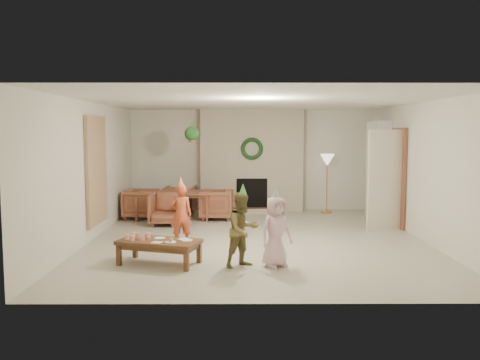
{
  "coord_description": "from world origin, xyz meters",
  "views": [
    {
      "loc": [
        -0.34,
        -9.11,
        1.97
      ],
      "look_at": [
        -0.3,
        0.4,
        1.05
      ],
      "focal_mm": 37.76,
      "sensor_mm": 36.0,
      "label": 1
    }
  ],
  "objects_px": {
    "dining_chair_right": "(216,204)",
    "dining_chair_far": "(180,200)",
    "dining_chair_near": "(168,209)",
    "coffee_table_top": "(159,242)",
    "child_pink": "(276,232)",
    "dining_chair_left": "(141,204)",
    "dining_table": "(175,205)",
    "child_red": "(181,215)",
    "child_plaid": "(243,230)"
  },
  "relations": [
    {
      "from": "dining_chair_right",
      "to": "child_pink",
      "type": "relative_size",
      "value": 0.71
    },
    {
      "from": "dining_table",
      "to": "dining_chair_far",
      "type": "xyz_separation_m",
      "value": [
        0.04,
        0.76,
        0.03
      ]
    },
    {
      "from": "dining_chair_right",
      "to": "dining_chair_far",
      "type": "bearing_deg",
      "value": -128.66
    },
    {
      "from": "dining_chair_far",
      "to": "dining_chair_left",
      "type": "relative_size",
      "value": 1.0
    },
    {
      "from": "dining_chair_right",
      "to": "coffee_table_top",
      "type": "bearing_deg",
      "value": -6.96
    },
    {
      "from": "dining_table",
      "to": "child_red",
      "type": "height_order",
      "value": "child_red"
    },
    {
      "from": "dining_table",
      "to": "coffee_table_top",
      "type": "xyz_separation_m",
      "value": [
        0.26,
        -3.9,
        0.03
      ]
    },
    {
      "from": "child_pink",
      "to": "dining_chair_right",
      "type": "bearing_deg",
      "value": 73.99
    },
    {
      "from": "dining_table",
      "to": "dining_chair_near",
      "type": "bearing_deg",
      "value": -90.0
    },
    {
      "from": "dining_chair_far",
      "to": "child_red",
      "type": "bearing_deg",
      "value": 99.9
    },
    {
      "from": "coffee_table_top",
      "to": "child_plaid",
      "type": "xyz_separation_m",
      "value": [
        1.24,
        -0.15,
        0.21
      ]
    },
    {
      "from": "dining_chair_left",
      "to": "child_red",
      "type": "xyz_separation_m",
      "value": [
        1.2,
        -2.65,
        0.19
      ]
    },
    {
      "from": "dining_chair_left",
      "to": "child_pink",
      "type": "xyz_separation_m",
      "value": [
        2.74,
        -4.08,
        0.18
      ]
    },
    {
      "from": "dining_chair_right",
      "to": "coffee_table_top",
      "type": "height_order",
      "value": "dining_chair_right"
    },
    {
      "from": "dining_chair_left",
      "to": "dining_chair_near",
      "type": "bearing_deg",
      "value": -135.0
    },
    {
      "from": "dining_chair_near",
      "to": "dining_chair_far",
      "type": "height_order",
      "value": "same"
    },
    {
      "from": "child_red",
      "to": "child_pink",
      "type": "relative_size",
      "value": 1.02
    },
    {
      "from": "dining_chair_left",
      "to": "dining_chair_right",
      "type": "bearing_deg",
      "value": -90.0
    },
    {
      "from": "dining_chair_near",
      "to": "child_plaid",
      "type": "xyz_separation_m",
      "value": [
        1.54,
        -3.29,
        0.21
      ]
    },
    {
      "from": "dining_chair_far",
      "to": "child_red",
      "type": "height_order",
      "value": "child_red"
    },
    {
      "from": "child_plaid",
      "to": "dining_chair_near",
      "type": "bearing_deg",
      "value": 80.49
    },
    {
      "from": "coffee_table_top",
      "to": "dining_chair_left",
      "type": "bearing_deg",
      "value": 122.0
    },
    {
      "from": "dining_chair_far",
      "to": "child_pink",
      "type": "bearing_deg",
      "value": 115.17
    },
    {
      "from": "dining_table",
      "to": "coffee_table_top",
      "type": "bearing_deg",
      "value": -83.03
    },
    {
      "from": "dining_chair_left",
      "to": "dining_table",
      "type": "bearing_deg",
      "value": -90.0
    },
    {
      "from": "dining_chair_near",
      "to": "dining_chair_far",
      "type": "distance_m",
      "value": 1.52
    },
    {
      "from": "dining_chair_near",
      "to": "child_pink",
      "type": "bearing_deg",
      "value": -55.2
    },
    {
      "from": "child_pink",
      "to": "coffee_table_top",
      "type": "bearing_deg",
      "value": 144.86
    },
    {
      "from": "dining_chair_far",
      "to": "child_pink",
      "type": "height_order",
      "value": "child_pink"
    },
    {
      "from": "child_pink",
      "to": "dining_table",
      "type": "bearing_deg",
      "value": 85.57
    },
    {
      "from": "child_red",
      "to": "child_pink",
      "type": "xyz_separation_m",
      "value": [
        1.54,
        -1.43,
        -0.01
      ]
    },
    {
      "from": "dining_chair_left",
      "to": "coffee_table_top",
      "type": "xyz_separation_m",
      "value": [
        1.02,
        -3.94,
        0.0
      ]
    },
    {
      "from": "dining_table",
      "to": "dining_chair_far",
      "type": "relative_size",
      "value": 2.34
    },
    {
      "from": "coffee_table_top",
      "to": "child_pink",
      "type": "bearing_deg",
      "value": 12.95
    },
    {
      "from": "dining_chair_right",
      "to": "child_plaid",
      "type": "relative_size",
      "value": 0.67
    },
    {
      "from": "dining_chair_near",
      "to": "dining_chair_right",
      "type": "distance_m",
      "value": 1.21
    },
    {
      "from": "dining_chair_far",
      "to": "dining_chair_near",
      "type": "bearing_deg",
      "value": 90.0
    },
    {
      "from": "child_pink",
      "to": "child_red",
      "type": "bearing_deg",
      "value": 106.66
    },
    {
      "from": "dining_table",
      "to": "dining_chair_right",
      "type": "bearing_deg",
      "value": -0.0
    },
    {
      "from": "dining_chair_left",
      "to": "child_plaid",
      "type": "distance_m",
      "value": 4.67
    },
    {
      "from": "coffee_table_top",
      "to": "child_plaid",
      "type": "bearing_deg",
      "value": 10.84
    },
    {
      "from": "coffee_table_top",
      "to": "child_red",
      "type": "relative_size",
      "value": 1.13
    },
    {
      "from": "dining_table",
      "to": "coffee_table_top",
      "type": "distance_m",
      "value": 3.91
    },
    {
      "from": "dining_chair_far",
      "to": "dining_chair_right",
      "type": "bearing_deg",
      "value": 141.34
    },
    {
      "from": "dining_table",
      "to": "child_pink",
      "type": "relative_size",
      "value": 1.67
    },
    {
      "from": "dining_chair_near",
      "to": "child_red",
      "type": "height_order",
      "value": "child_red"
    },
    {
      "from": "child_red",
      "to": "child_pink",
      "type": "bearing_deg",
      "value": 126.24
    },
    {
      "from": "coffee_table_top",
      "to": "child_plaid",
      "type": "relative_size",
      "value": 1.09
    },
    {
      "from": "dining_table",
      "to": "dining_chair_left",
      "type": "bearing_deg",
      "value": -180.0
    },
    {
      "from": "dining_table",
      "to": "child_pink",
      "type": "height_order",
      "value": "child_pink"
    }
  ]
}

